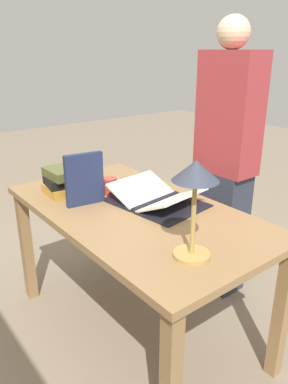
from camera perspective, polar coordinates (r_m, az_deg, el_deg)
name	(u,v)px	position (r m, az deg, el deg)	size (l,w,h in m)	color
ground_plane	(136,328)	(2.30, -1.18, -20.07)	(12.00, 12.00, 0.00)	gray
reading_desk	(135,226)	(1.94, -1.33, -5.14)	(1.43, 0.79, 0.75)	#937047
open_book	(156,198)	(1.95, 1.87, -0.93)	(0.52, 0.41, 0.10)	black
book_stack_tall	(71,180)	(2.13, -11.08, 1.86)	(0.22, 0.30, 0.15)	#BC8933
book_standing_upright	(84,179)	(1.93, -9.08, 1.90)	(0.06, 0.20, 0.27)	#1E284C
reading_lamp	(195,183)	(1.36, 7.81, 1.29)	(0.17, 0.17, 0.39)	tan
coffee_mug	(110,186)	(2.09, -5.24, 0.95)	(0.11, 0.08, 0.09)	#B74238
person_reader	(225,168)	(2.35, 12.23, 3.66)	(0.36, 0.21, 1.69)	#2D3342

